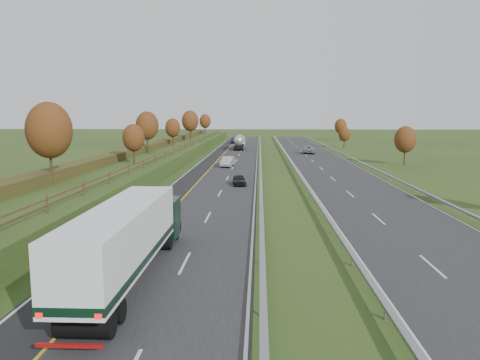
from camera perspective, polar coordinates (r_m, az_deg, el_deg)
The scene contains 19 objects.
ground at distance 70.31m, azimuth 4.40°, elevation 1.05°, with size 400.00×400.00×0.00m, color #2C4518.
near_carriageway at distance 75.43m, azimuth -1.82°, elevation 1.55°, with size 10.50×200.00×0.04m, color #242427.
far_carriageway at distance 76.03m, azimuth 10.69°, elevation 1.47°, with size 10.50×200.00×0.04m, color #242427.
hard_shoulder at distance 75.80m, azimuth -4.65°, elevation 1.57°, with size 3.00×200.00×0.04m, color black.
lane_markings at distance 75.12m, azimuth 3.05°, elevation 1.54°, with size 26.75×200.00×0.01m.
embankment_left at distance 77.37m, azimuth -11.48°, elevation 2.29°, with size 12.00×200.00×2.00m, color #2C4518.
hedge_left at distance 77.74m, azimuth -12.94°, elevation 3.42°, with size 2.20×180.00×1.10m, color #353716.
fence_left at distance 75.87m, azimuth -8.28°, elevation 3.57°, with size 0.12×189.06×1.20m.
median_barrier_near at distance 75.17m, azimuth 2.52°, elevation 1.98°, with size 0.32×200.00×0.71m.
median_barrier_far at distance 75.36m, azimuth 6.40°, elevation 1.96°, with size 0.32×200.00×0.71m.
outer_barrier_far at distance 77.02m, azimuth 14.97°, elevation 1.87°, with size 0.32×200.00×0.71m.
trees_left at distance 73.68m, azimuth -11.95°, elevation 6.18°, with size 6.64×164.30×7.66m.
trees_far at distance 106.85m, azimuth 15.59°, elevation 5.44°, with size 8.45×118.60×7.12m.
box_lorry at distance 24.52m, azimuth -13.42°, elevation -6.78°, with size 2.58×16.28×4.06m.
road_tanker at distance 114.78m, azimuth -0.07°, elevation 4.70°, with size 2.40×11.22×3.46m.
car_dark_near at distance 56.36m, azimuth -0.09°, elevation 0.04°, with size 1.51×3.76×1.28m, color black.
car_silver_mid at distance 76.35m, azimuth -1.53°, elevation 2.26°, with size 1.72×4.95×1.63m, color #B0B0B5.
car_small_far at distance 138.10m, azimuth -0.57°, elevation 4.84°, with size 2.31×5.69×1.65m, color #161644.
car_oncoming at distance 103.28m, azimuth 8.39°, elevation 3.69°, with size 2.73×5.91×1.64m, color #97989C.
Camera 1 is at (5.50, -14.75, 8.50)m, focal length 35.00 mm.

